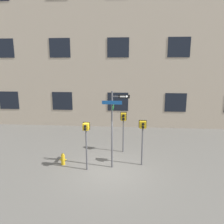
{
  "coord_description": "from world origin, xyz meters",
  "views": [
    {
      "loc": [
        0.97,
        -10.18,
        5.29
      ],
      "look_at": [
        0.12,
        0.4,
        2.98
      ],
      "focal_mm": 35.0,
      "sensor_mm": 36.0,
      "label": 1
    }
  ],
  "objects_px": {
    "pedestrian_signal_left": "(86,134)",
    "pedestrian_signal_across": "(123,121)",
    "street_sign_pole": "(113,123)",
    "fire_hydrant": "(63,159)",
    "pedestrian_signal_right": "(143,130)"
  },
  "relations": [
    {
      "from": "pedestrian_signal_right",
      "to": "pedestrian_signal_across",
      "type": "height_order",
      "value": "pedestrian_signal_across"
    },
    {
      "from": "pedestrian_signal_left",
      "to": "fire_hydrant",
      "type": "xyz_separation_m",
      "value": [
        -1.4,
        0.48,
        -1.62
      ]
    },
    {
      "from": "fire_hydrant",
      "to": "street_sign_pole",
      "type": "bearing_deg",
      "value": -2.11
    },
    {
      "from": "pedestrian_signal_right",
      "to": "pedestrian_signal_across",
      "type": "bearing_deg",
      "value": 121.39
    },
    {
      "from": "pedestrian_signal_left",
      "to": "fire_hydrant",
      "type": "distance_m",
      "value": 2.19
    },
    {
      "from": "street_sign_pole",
      "to": "fire_hydrant",
      "type": "height_order",
      "value": "street_sign_pole"
    },
    {
      "from": "pedestrian_signal_across",
      "to": "fire_hydrant",
      "type": "bearing_deg",
      "value": -147.4
    },
    {
      "from": "pedestrian_signal_right",
      "to": "pedestrian_signal_across",
      "type": "distance_m",
      "value": 2.02
    },
    {
      "from": "pedestrian_signal_right",
      "to": "pedestrian_signal_left",
      "type": "bearing_deg",
      "value": -164.46
    },
    {
      "from": "street_sign_pole",
      "to": "fire_hydrant",
      "type": "xyz_separation_m",
      "value": [
        -2.73,
        0.1,
        -2.11
      ]
    },
    {
      "from": "pedestrian_signal_left",
      "to": "fire_hydrant",
      "type": "relative_size",
      "value": 3.88
    },
    {
      "from": "pedestrian_signal_right",
      "to": "pedestrian_signal_across",
      "type": "relative_size",
      "value": 0.99
    },
    {
      "from": "pedestrian_signal_left",
      "to": "pedestrian_signal_across",
      "type": "xyz_separation_m",
      "value": [
        1.78,
        2.51,
        0.03
      ]
    },
    {
      "from": "street_sign_pole",
      "to": "pedestrian_signal_across",
      "type": "height_order",
      "value": "street_sign_pole"
    },
    {
      "from": "pedestrian_signal_across",
      "to": "fire_hydrant",
      "type": "xyz_separation_m",
      "value": [
        -3.17,
        -2.03,
        -1.65
      ]
    }
  ]
}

